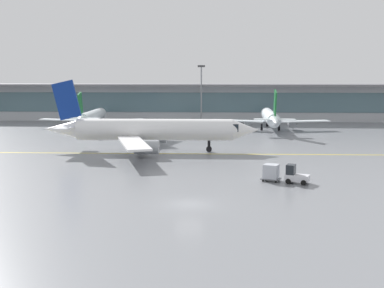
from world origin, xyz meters
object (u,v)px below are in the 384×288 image
at_px(gate_airplane_2, 270,117).
at_px(taxiing_regional_jet, 152,130).
at_px(cargo_dolly_lead, 271,172).
at_px(apron_light_mast_1, 201,91).
at_px(baggage_tug, 295,175).
at_px(gate_airplane_1, 92,117).

distance_m(gate_airplane_2, taxiing_regional_jet, 38.56).
height_order(cargo_dolly_lead, apron_light_mast_1, apron_light_mast_1).
xyz_separation_m(cargo_dolly_lead, apron_light_mast_1, (-10.13, 67.51, 6.82)).
relative_size(baggage_tug, apron_light_mast_1, 0.20).
bearing_deg(gate_airplane_2, baggage_tug, 178.26).
bearing_deg(cargo_dolly_lead, gate_airplane_1, 144.03).
bearing_deg(gate_airplane_1, cargo_dolly_lead, -148.95).
bearing_deg(apron_light_mast_1, baggage_tug, -79.48).
bearing_deg(gate_airplane_1, taxiing_regional_jet, -153.01).
xyz_separation_m(gate_airplane_2, baggage_tug, (-2.88, -53.56, -1.86)).
relative_size(taxiing_regional_jet, cargo_dolly_lead, 13.40).
height_order(gate_airplane_2, apron_light_mast_1, apron_light_mast_1).
bearing_deg(baggage_tug, gate_airplane_2, 108.49).
distance_m(gate_airplane_1, apron_light_mast_1, 28.27).
distance_m(gate_airplane_1, cargo_dolly_lead, 64.53).
xyz_separation_m(gate_airplane_1, cargo_dolly_lead, (34.62, -54.43, -1.52)).
height_order(gate_airplane_1, baggage_tug, gate_airplane_1).
distance_m(gate_airplane_2, apron_light_mast_1, 22.23).
bearing_deg(taxiing_regional_jet, gate_airplane_1, 117.79).
relative_size(gate_airplane_1, cargo_dolly_lead, 10.17).
distance_m(gate_airplane_1, taxiing_regional_jet, 38.21).
relative_size(gate_airplane_2, taxiing_regional_jet, 0.81).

